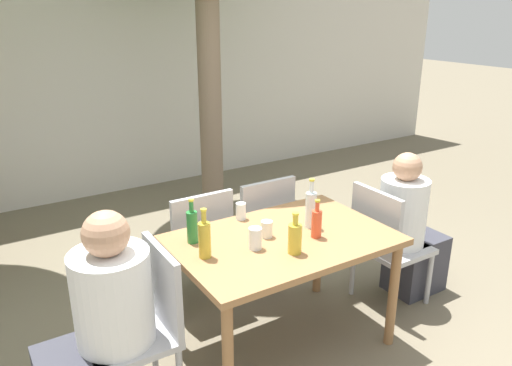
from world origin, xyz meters
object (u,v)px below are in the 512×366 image
at_px(patio_chair_1, 385,240).
at_px(drinking_glass_0, 255,238).
at_px(person_seated_1, 409,233).
at_px(water_bottle_1, 311,209).
at_px(soda_bottle_2, 317,223).
at_px(oil_cruet_3, 205,239).
at_px(patio_chair_3, 260,226).
at_px(drinking_glass_2, 267,229).
at_px(dining_table_front, 283,251).
at_px(green_bottle_4, 192,226).
at_px(person_seated_0, 100,331).
at_px(patio_chair_0, 144,319).
at_px(drinking_glass_1, 241,211).
at_px(patio_chair_2, 197,243).
at_px(oil_cruet_0, 295,238).

relative_size(patio_chair_1, drinking_glass_0, 7.01).
height_order(person_seated_1, water_bottle_1, person_seated_1).
height_order(soda_bottle_2, oil_cruet_3, oil_cruet_3).
bearing_deg(drinking_glass_0, patio_chair_3, 55.81).
relative_size(person_seated_1, soda_bottle_2, 4.69).
bearing_deg(drinking_glass_2, oil_cruet_3, -175.63).
xyz_separation_m(dining_table_front, patio_chair_3, (0.26, 0.66, -0.16)).
bearing_deg(green_bottle_4, soda_bottle_2, -26.51).
height_order(water_bottle_1, drinking_glass_0, water_bottle_1).
bearing_deg(person_seated_1, dining_table_front, 90.00).
bearing_deg(patio_chair_3, person_seated_0, 25.81).
bearing_deg(patio_chair_3, soda_bottle_2, 83.41).
relative_size(dining_table_front, drinking_glass_2, 12.81).
bearing_deg(drinking_glass_2, patio_chair_3, 60.93).
bearing_deg(drinking_glass_0, water_bottle_1, 8.83).
relative_size(patio_chair_0, person_seated_0, 0.78).
distance_m(person_seated_0, drinking_glass_1, 1.13).
bearing_deg(water_bottle_1, soda_bottle_2, -113.94).
height_order(dining_table_front, person_seated_0, person_seated_0).
bearing_deg(green_bottle_4, dining_table_front, -24.97).
bearing_deg(green_bottle_4, patio_chair_0, -150.53).
height_order(patio_chair_3, green_bottle_4, green_bottle_4).
xyz_separation_m(patio_chair_3, water_bottle_1, (-0.03, -0.63, 0.37)).
bearing_deg(soda_bottle_2, patio_chair_2, 119.33).
xyz_separation_m(patio_chair_1, green_bottle_4, (-1.35, 0.22, 0.35)).
height_order(patio_chair_2, person_seated_0, person_seated_0).
xyz_separation_m(person_seated_1, drinking_glass_2, (-1.19, 0.06, 0.31)).
bearing_deg(patio_chair_1, drinking_glass_0, 91.94).
bearing_deg(water_bottle_1, green_bottle_4, 164.87).
height_order(soda_bottle_2, drinking_glass_2, soda_bottle_2).
distance_m(patio_chair_0, soda_bottle_2, 1.10).
relative_size(oil_cruet_0, green_bottle_4, 0.90).
bearing_deg(oil_cruet_0, patio_chair_1, 11.87).
bearing_deg(oil_cruet_3, drinking_glass_2, 4.37).
distance_m(person_seated_0, green_bottle_4, 0.74).
xyz_separation_m(patio_chair_1, soda_bottle_2, (-0.71, -0.10, 0.34)).
bearing_deg(patio_chair_3, patio_chair_0, 30.21).
height_order(patio_chair_1, drinking_glass_1, patio_chair_1).
distance_m(oil_cruet_0, green_bottle_4, 0.59).
xyz_separation_m(dining_table_front, green_bottle_4, (-0.48, 0.22, 0.19)).
relative_size(patio_chair_0, water_bottle_1, 2.82).
distance_m(patio_chair_0, person_seated_1, 1.99).
distance_m(oil_cruet_3, drinking_glass_1, 0.54).
distance_m(oil_cruet_0, oil_cruet_3, 0.49).
height_order(oil_cruet_0, drinking_glass_0, oil_cruet_0).
xyz_separation_m(drinking_glass_0, drinking_glass_1, (0.14, 0.40, -0.01)).
height_order(patio_chair_3, water_bottle_1, water_bottle_1).
bearing_deg(patio_chair_2, soda_bottle_2, 119.33).
relative_size(patio_chair_2, soda_bottle_2, 3.75).
bearing_deg(drinking_glass_2, water_bottle_1, -4.42).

